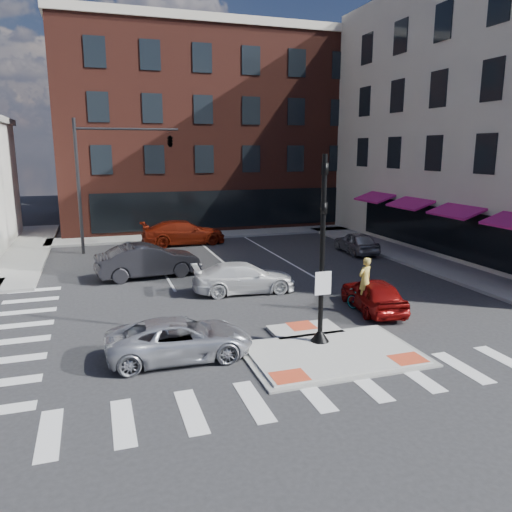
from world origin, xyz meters
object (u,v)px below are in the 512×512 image
object	(u,v)px
cyclist	(364,294)
white_pickup	(244,278)
red_sedan	(373,294)
bg_car_silver	(356,242)
silver_suv	(180,339)
bg_car_dark	(148,261)
bg_car_red	(183,233)

from	to	relation	value
cyclist	white_pickup	bearing A→B (deg)	-68.68
red_sedan	bg_car_silver	size ratio (longest dim) A/B	0.99
silver_suv	bg_car_dark	bearing A→B (deg)	0.46
bg_car_silver	red_sedan	bearing A→B (deg)	67.59
white_pickup	bg_car_dark	distance (m)	5.51
silver_suv	bg_car_red	distance (m)	18.64
red_sedan	white_pickup	world-z (taller)	white_pickup
silver_suv	bg_car_silver	xyz separation A→B (m)	(12.87, 12.24, 0.05)
red_sedan	bg_car_red	world-z (taller)	bg_car_red
red_sedan	bg_car_dark	world-z (taller)	bg_car_dark
white_pickup	cyclist	size ratio (longest dim) A/B	2.07
silver_suv	bg_car_silver	bearing A→B (deg)	-45.04
red_sedan	white_pickup	bearing A→B (deg)	-36.83
white_pickup	cyclist	world-z (taller)	cyclist
cyclist	bg_car_dark	bearing A→B (deg)	-67.56
bg_car_dark	bg_car_silver	world-z (taller)	bg_car_dark
bg_car_silver	bg_car_dark	bearing A→B (deg)	12.25
bg_car_dark	silver_suv	bearing A→B (deg)	172.42
bg_car_red	white_pickup	bearing A→B (deg)	-178.74
silver_suv	white_pickup	bearing A→B (deg)	-30.66
silver_suv	bg_car_red	xyz separation A→B (m)	(3.34, 18.34, 0.18)
white_pickup	bg_car_dark	xyz separation A→B (m)	(-3.74, 4.04, 0.17)
bg_car_silver	cyclist	distance (m)	11.53
bg_car_dark	bg_car_red	size ratio (longest dim) A/B	0.92
bg_car_dark	cyclist	distance (m)	11.03
bg_car_silver	bg_car_red	xyz separation A→B (m)	(-9.53, 6.10, 0.14)
silver_suv	bg_car_silver	world-z (taller)	bg_car_silver
silver_suv	bg_car_red	world-z (taller)	bg_car_red
bg_car_dark	bg_car_silver	xyz separation A→B (m)	(12.70, 1.96, -0.17)
bg_car_silver	cyclist	bearing A→B (deg)	65.73
silver_suv	bg_car_red	bearing A→B (deg)	-8.93
silver_suv	bg_car_dark	size ratio (longest dim) A/B	0.88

